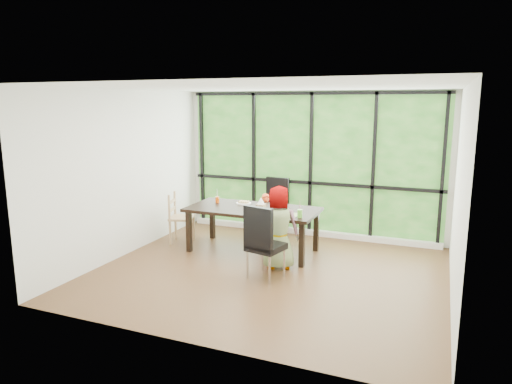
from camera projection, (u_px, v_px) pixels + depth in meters
ground at (269, 272)px, 6.86m from camera, size 5.00×5.00×0.00m
back_wall at (311, 164)px, 8.64m from camera, size 5.00×0.00×5.00m
foliage_backdrop at (311, 164)px, 8.62m from camera, size 4.80×0.02×2.65m
window_mullions at (311, 164)px, 8.59m from camera, size 4.80×0.06×2.65m
window_sill at (309, 232)px, 8.80m from camera, size 4.80×0.12×0.10m
dining_table at (253, 230)px, 7.76m from camera, size 2.20×1.11×0.75m
chair_window_leather at (273, 207)px, 8.71m from camera, size 0.49×0.49×1.08m
chair_interior_leather at (266, 242)px, 6.55m from camera, size 0.55×0.55×1.08m
chair_end_beech at (182, 218)px, 8.26m from camera, size 0.50×0.52×0.90m
child_toddler at (266, 218)px, 8.32m from camera, size 0.37×0.30×0.88m
child_older at (277, 227)px, 6.94m from camera, size 0.73×0.61×1.27m
placemat at (282, 215)px, 7.23m from camera, size 0.50×0.36×0.01m
plate_far at (244, 203)px, 8.02m from camera, size 0.26×0.26×0.02m
plate_near at (281, 213)px, 7.29m from camera, size 0.23×0.23×0.01m
orange_cup at (217, 200)px, 8.10m from camera, size 0.07×0.07×0.11m
green_cup at (300, 214)px, 7.05m from camera, size 0.08×0.08×0.13m
tissue_box at (261, 207)px, 7.49m from camera, size 0.13×0.13×0.11m
crepe_rolls_far at (244, 202)px, 8.02m from camera, size 0.20×0.12×0.04m
crepe_rolls_near at (281, 212)px, 7.29m from camera, size 0.15×0.12×0.04m
straw_white at (217, 194)px, 8.08m from camera, size 0.01×0.04×0.20m
straw_pink at (300, 207)px, 7.03m from camera, size 0.01×0.04×0.20m
tissue at (261, 201)px, 7.46m from camera, size 0.12×0.12×0.11m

